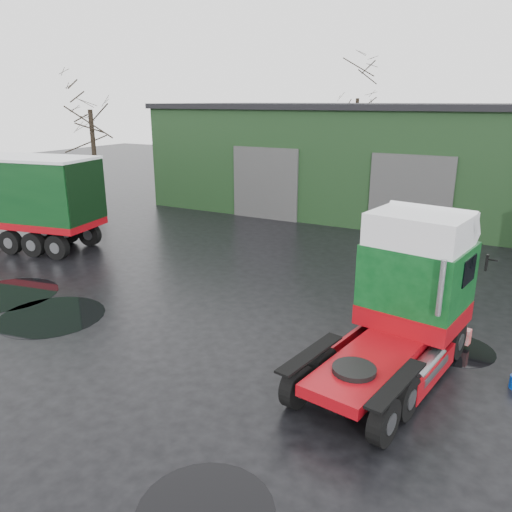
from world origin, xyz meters
The scene contains 9 objects.
ground centered at (0.00, 0.00, 0.00)m, with size 100.00×100.00×0.00m, color black.
warehouse centered at (2.00, 20.00, 3.16)m, with size 32.40×12.40×6.30m.
hero_tractor centered at (4.50, -0.03, 1.95)m, with size 2.66×6.27×3.90m, color #0C461A, non-canonical shape.
tree_left centered at (-17.00, 12.00, 4.25)m, with size 4.40×4.40×8.50m, color black, non-canonical shape.
tree_back_a centered at (-6.00, 30.00, 4.75)m, with size 4.40×4.40×9.50m, color black, non-canonical shape.
puddle_0 centered at (-5.59, -1.31, 0.00)m, with size 3.25×3.25×0.01m, color black.
puddle_1 centered at (5.88, 2.44, 0.00)m, with size 2.02×2.02×0.01m, color black.
puddle_2 centered at (-8.45, -0.76, 0.00)m, with size 3.33×3.33×0.01m, color black.
puddle_4 centered at (3.05, -5.48, 0.00)m, with size 2.32×2.32×0.01m, color black.
Camera 1 is at (6.92, -10.86, 6.47)m, focal length 35.00 mm.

